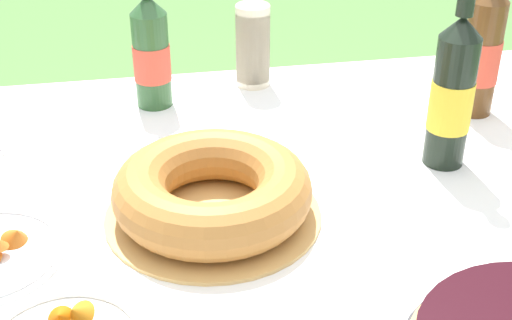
{
  "coord_description": "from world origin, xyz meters",
  "views": [
    {
      "loc": [
        -0.19,
        -0.86,
        1.31
      ],
      "look_at": [
        -0.02,
        0.11,
        0.74
      ],
      "focal_mm": 50.0,
      "sensor_mm": 36.0,
      "label": 1
    }
  ],
  "objects_px": {
    "cup_stack": "(253,46)",
    "cider_bottle_amber": "(482,49)",
    "cider_bottle_green": "(151,51)",
    "bundt_cake": "(212,192)",
    "juice_bottle_red": "(452,92)"
  },
  "relations": [
    {
      "from": "cider_bottle_green",
      "to": "cup_stack",
      "type": "bearing_deg",
      "value": 16.31
    },
    {
      "from": "bundt_cake",
      "to": "cider_bottle_green",
      "type": "relative_size",
      "value": 1.09
    },
    {
      "from": "cider_bottle_green",
      "to": "cider_bottle_amber",
      "type": "distance_m",
      "value": 0.64
    },
    {
      "from": "cider_bottle_green",
      "to": "cider_bottle_amber",
      "type": "bearing_deg",
      "value": -13.36
    },
    {
      "from": "bundt_cake",
      "to": "juice_bottle_red",
      "type": "xyz_separation_m",
      "value": [
        0.42,
        0.09,
        0.09
      ]
    },
    {
      "from": "cup_stack",
      "to": "cider_bottle_amber",
      "type": "xyz_separation_m",
      "value": [
        0.41,
        -0.21,
        0.04
      ]
    },
    {
      "from": "bundt_cake",
      "to": "juice_bottle_red",
      "type": "bearing_deg",
      "value": 12.85
    },
    {
      "from": "cup_stack",
      "to": "bundt_cake",
      "type": "bearing_deg",
      "value": -107.11
    },
    {
      "from": "bundt_cake",
      "to": "cider_bottle_green",
      "type": "xyz_separation_m",
      "value": [
        -0.06,
        0.42,
        0.07
      ]
    },
    {
      "from": "cup_stack",
      "to": "cider_bottle_green",
      "type": "height_order",
      "value": "cider_bottle_green"
    },
    {
      "from": "cup_stack",
      "to": "cider_bottle_amber",
      "type": "height_order",
      "value": "cider_bottle_amber"
    },
    {
      "from": "bundt_cake",
      "to": "cider_bottle_amber",
      "type": "bearing_deg",
      "value": 26.19
    },
    {
      "from": "bundt_cake",
      "to": "cider_bottle_green",
      "type": "distance_m",
      "value": 0.43
    },
    {
      "from": "cider_bottle_amber",
      "to": "juice_bottle_red",
      "type": "height_order",
      "value": "juice_bottle_red"
    },
    {
      "from": "bundt_cake",
      "to": "juice_bottle_red",
      "type": "height_order",
      "value": "juice_bottle_red"
    }
  ]
}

